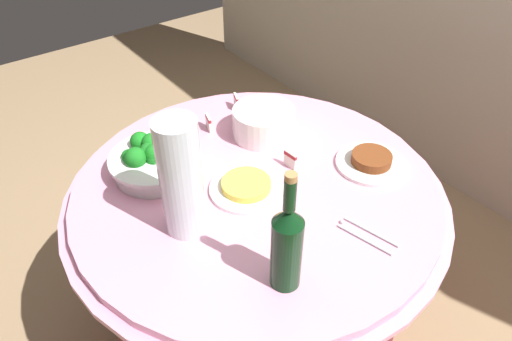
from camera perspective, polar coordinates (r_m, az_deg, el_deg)
ground_plane at (r=1.99m, az=0.00°, el=-17.94°), size 6.00×6.00×0.00m
buffet_table at (r=1.69m, az=0.00°, el=-10.99°), size 1.16×1.16×0.74m
broccoli_bowl at (r=1.48m, az=-12.28°, el=1.26°), size 0.28×0.28×0.12m
plate_stack at (r=1.61m, az=0.92°, el=5.81°), size 0.21×0.21×0.10m
wine_bottle at (r=1.08m, az=3.74°, el=-8.94°), size 0.07×0.07×0.34m
decorative_fruit_vase at (r=1.21m, az=-8.95°, el=-1.58°), size 0.11×0.11×0.34m
serving_tongs at (r=1.30m, az=13.04°, el=-7.50°), size 0.17×0.08×0.01m
food_plate_stir_fry at (r=1.53m, az=13.69°, el=1.08°), size 0.22×0.22×0.04m
food_plate_fried_egg at (r=1.40m, az=-1.18°, el=-1.98°), size 0.22×0.22×0.03m
label_placard_front at (r=1.65m, az=-5.75°, el=5.84°), size 0.05×0.02×0.05m
label_placard_mid at (r=1.47m, az=4.20°, el=1.37°), size 0.05×0.01×0.05m
label_placard_rear at (r=1.76m, az=-2.40°, el=8.35°), size 0.05×0.03×0.05m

